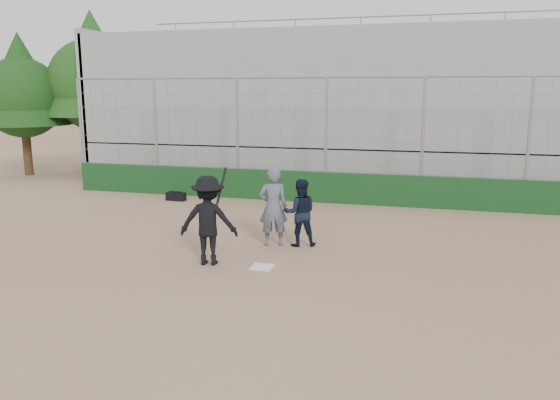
% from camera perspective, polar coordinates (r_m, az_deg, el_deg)
% --- Properties ---
extents(ground, '(90.00, 90.00, 0.00)m').
position_cam_1_polar(ground, '(11.32, -1.88, -7.06)').
color(ground, brown).
rests_on(ground, ground).
extents(home_plate, '(0.44, 0.44, 0.02)m').
position_cam_1_polar(home_plate, '(11.31, -1.88, -7.01)').
color(home_plate, white).
rests_on(home_plate, ground).
extents(backstop, '(18.10, 0.25, 4.04)m').
position_cam_1_polar(backstop, '(17.75, 4.76, 2.80)').
color(backstop, '#113515').
rests_on(backstop, ground).
extents(bleachers, '(20.25, 6.70, 6.98)m').
position_cam_1_polar(bleachers, '(22.45, 7.19, 9.56)').
color(bleachers, gray).
rests_on(bleachers, ground).
extents(tree_left, '(4.48, 4.48, 7.00)m').
position_cam_1_polar(tree_left, '(25.57, -18.92, 12.53)').
color(tree_left, '#351F13').
rests_on(tree_left, ground).
extents(tree_right, '(3.84, 3.84, 6.00)m').
position_cam_1_polar(tree_right, '(25.86, -25.40, 10.65)').
color(tree_right, '#342213').
rests_on(tree_right, ground).
extents(batter_at_plate, '(1.31, 0.90, 2.01)m').
position_cam_1_polar(batter_at_plate, '(11.41, -7.49, -2.11)').
color(batter_at_plate, black).
rests_on(batter_at_plate, ground).
extents(catcher_crouched, '(0.93, 0.82, 1.08)m').
position_cam_1_polar(catcher_crouched, '(12.72, 2.11, -2.48)').
color(catcher_crouched, black).
rests_on(catcher_crouched, ground).
extents(umpire, '(0.78, 0.64, 1.66)m').
position_cam_1_polar(umpire, '(12.70, -0.73, -1.14)').
color(umpire, '#515967').
rests_on(umpire, ground).
extents(equipment_bag, '(0.66, 0.32, 0.31)m').
position_cam_1_polar(equipment_bag, '(18.44, -10.82, 0.38)').
color(equipment_bag, black).
rests_on(equipment_bag, ground).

